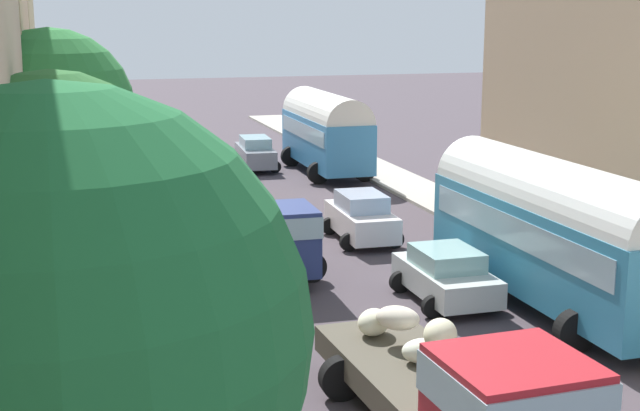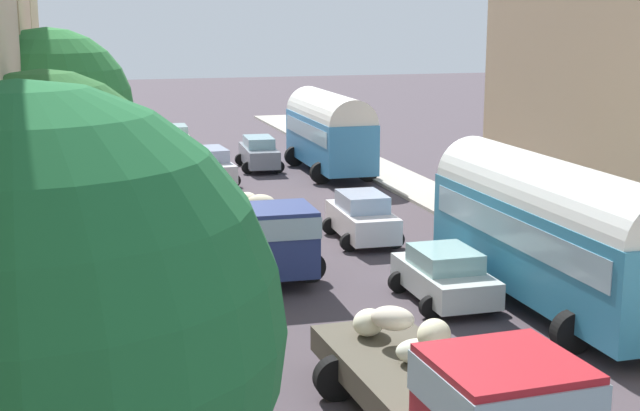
% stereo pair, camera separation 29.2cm
% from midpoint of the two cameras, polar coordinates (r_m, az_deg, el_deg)
% --- Properties ---
extents(ground_plane, '(154.00, 154.00, 0.00)m').
position_cam_midpoint_polar(ground_plane, '(32.45, -1.71, -1.55)').
color(ground_plane, '#463D43').
extents(sidewalk_left, '(2.50, 70.00, 0.14)m').
position_cam_midpoint_polar(sidewalk_left, '(31.51, -14.61, -2.23)').
color(sidewalk_left, '#AFA6A4').
rests_on(sidewalk_left, ground).
extents(sidewalk_right, '(2.50, 70.00, 0.14)m').
position_cam_midpoint_polar(sidewalk_right, '(34.87, 9.92, -0.64)').
color(sidewalk_right, '#AFA899').
rests_on(sidewalk_right, ground).
extents(parked_bus_1, '(3.26, 9.71, 4.00)m').
position_cam_midpoint_polar(parked_bus_1, '(24.18, 14.77, -1.32)').
color(parked_bus_1, teal).
rests_on(parked_bus_1, ground).
extents(parked_bus_2, '(3.27, 8.17, 3.94)m').
position_cam_midpoint_polar(parked_bus_2, '(43.50, 0.78, 4.88)').
color(parked_bus_2, teal).
rests_on(parked_bus_2, ground).
extents(cargo_truck_0, '(3.30, 7.57, 2.50)m').
position_cam_midpoint_polar(cargo_truck_0, '(15.85, 9.41, -11.81)').
color(cargo_truck_0, '#B21E28').
rests_on(cargo_truck_0, ground).
extents(cargo_truck_1, '(3.20, 7.53, 2.33)m').
position_cam_midpoint_polar(cargo_truck_1, '(26.99, -3.20, -1.74)').
color(cargo_truck_1, navy).
rests_on(cargo_truck_1, ground).
extents(car_0, '(2.46, 4.35, 1.63)m').
position_cam_midpoint_polar(car_0, '(41.47, -6.89, 2.53)').
color(car_0, silver).
rests_on(car_0, ground).
extents(car_1, '(2.43, 3.89, 1.54)m').
position_cam_midpoint_polar(car_1, '(50.91, -9.17, 4.21)').
color(car_1, beige).
rests_on(car_1, ground).
extents(car_2, '(2.35, 3.68, 1.49)m').
position_cam_midpoint_polar(car_2, '(24.49, 8.26, -4.42)').
color(car_2, silver).
rests_on(car_2, ground).
extents(car_3, '(2.27, 3.87, 1.68)m').
position_cam_midpoint_polar(car_3, '(30.69, 2.97, -0.76)').
color(car_3, silver).
rests_on(car_3, ground).
extents(car_4, '(2.26, 4.23, 1.62)m').
position_cam_midpoint_polar(car_4, '(45.01, -3.72, 3.36)').
color(car_4, gray).
rests_on(car_4, ground).
extents(pedestrian_0, '(0.33, 0.33, 1.76)m').
position_cam_midpoint_polar(pedestrian_0, '(30.56, -14.62, -0.85)').
color(pedestrian_0, '#1C2D45').
rests_on(pedestrian_0, ground).
extents(pedestrian_1, '(0.40, 0.40, 1.81)m').
position_cam_midpoint_polar(pedestrian_1, '(16.60, -11.36, -11.68)').
color(pedestrian_1, '#292651').
rests_on(pedestrian_1, ground).
extents(pedestrian_4, '(0.47, 0.47, 1.74)m').
position_cam_midpoint_polar(pedestrian_4, '(20.73, -13.30, -7.04)').
color(pedestrian_4, '#20244B').
rests_on(pedestrian_4, ground).
extents(roadside_tree_0, '(4.07, 4.07, 7.21)m').
position_cam_midpoint_polar(roadside_tree_0, '(7.60, -16.62, -7.99)').
color(roadside_tree_0, brown).
rests_on(roadside_tree_0, ground).
extents(roadside_tree_1, '(4.07, 4.07, 6.78)m').
position_cam_midpoint_polar(roadside_tree_1, '(16.04, -16.33, 1.03)').
color(roadside_tree_1, brown).
rests_on(roadside_tree_1, ground).
extents(roadside_tree_2, '(4.18, 4.18, 7.34)m').
position_cam_midpoint_polar(roadside_tree_2, '(23.99, -16.38, 5.79)').
color(roadside_tree_2, brown).
rests_on(roadside_tree_2, ground).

